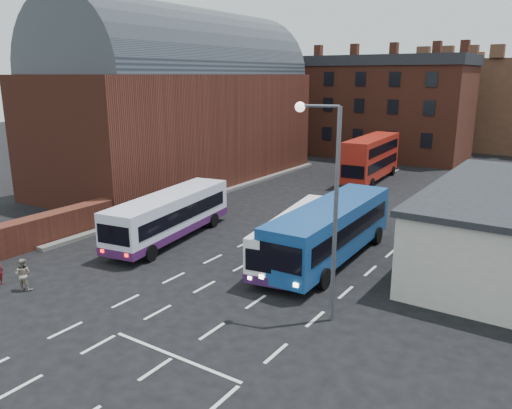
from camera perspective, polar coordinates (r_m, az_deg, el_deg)
The scene contains 11 objects.
ground at distance 24.36m, azimuth -13.26°, elevation -10.02°, with size 180.00×180.00×0.00m, color black.
railway_station at distance 48.14m, azimuth -8.40°, elevation 11.67°, with size 12.00×28.00×16.00m.
forecourt_wall at distance 32.85m, azimuth -23.18°, elevation -2.67°, with size 1.20×10.00×1.80m, color #602B1E.
brick_terrace at distance 65.10m, azimuth 13.36°, elevation 10.29°, with size 22.00×10.00×11.00m, color brown.
castle_keep at distance 81.71m, azimuth 26.46°, elevation 10.34°, with size 22.00×22.00×12.00m, color brown.
bus_white_outbound at distance 31.35m, azimuth -9.82°, elevation -0.96°, with size 3.95×10.72×2.86m.
bus_white_inbound at distance 27.35m, azimuth 5.00°, elevation -3.42°, with size 3.69×9.87×2.63m.
bus_blue at distance 27.59m, azimuth 8.55°, elevation -2.68°, with size 3.16×11.67×3.16m.
bus_red_double at distance 49.44m, azimuth 13.03°, elevation 5.24°, with size 3.15×10.68×4.22m.
street_lamp at distance 19.89m, azimuth 8.29°, elevation 1.17°, with size 1.79×0.67×8.99m.
pedestrian_beige at distance 26.37m, azimuth -25.06°, elevation -7.25°, with size 0.77×0.60×1.59m, color gray.
Camera 1 is at (16.44, -14.94, 10.00)m, focal length 35.00 mm.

